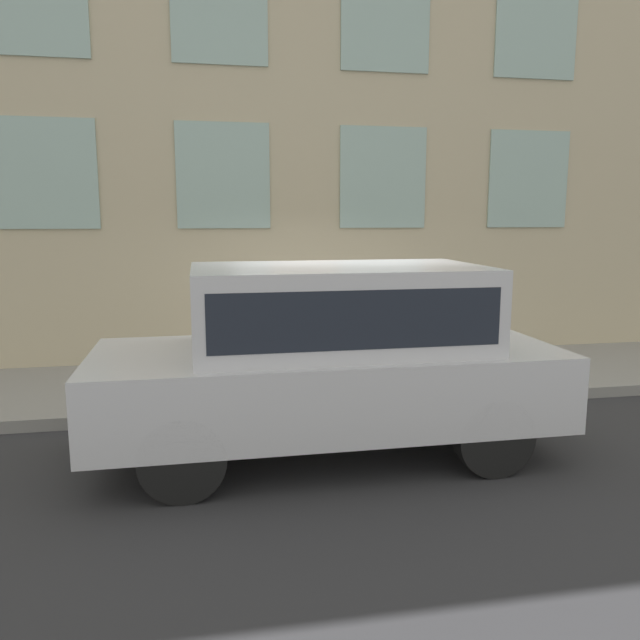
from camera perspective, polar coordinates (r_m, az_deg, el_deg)
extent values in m
plane|color=#2D2D30|center=(7.76, 1.98, -8.56)|extent=(80.00, 80.00, 0.00)
cube|color=gray|center=(8.97, 0.10, -5.57)|extent=(2.63, 60.00, 0.15)
cube|color=#C6B793|center=(10.23, -1.55, 18.32)|extent=(0.30, 40.00, 7.95)
cube|color=#9EBCB2|center=(11.23, 18.53, 12.09)|extent=(0.03, 1.41, 1.58)
cube|color=#9EBCB2|center=(10.24, 5.80, 12.82)|extent=(0.03, 1.41, 1.58)
cube|color=#9EBCB2|center=(9.83, -8.83, 12.91)|extent=(0.03, 1.41, 1.58)
cube|color=#9EBCB2|center=(10.05, -23.72, 12.16)|extent=(0.03, 1.41, 1.58)
cube|color=#9EBCB2|center=(11.61, 19.20, 23.97)|extent=(0.03, 1.41, 1.58)
cube|color=#9EBCB2|center=(10.66, 6.03, 25.79)|extent=(0.03, 1.41, 1.58)
cube|color=#9EBCB2|center=(10.26, -9.21, 26.38)|extent=(0.03, 1.41, 1.58)
cylinder|color=gold|center=(7.97, -2.68, -6.81)|extent=(0.32, 0.32, 0.04)
cylinder|color=gold|center=(7.90, -2.70, -4.97)|extent=(0.23, 0.23, 0.57)
sphere|color=#A4891E|center=(7.84, -2.71, -2.97)|extent=(0.25, 0.25, 0.25)
cylinder|color=black|center=(7.82, -2.72, -2.44)|extent=(0.08, 0.08, 0.10)
cylinder|color=gold|center=(7.91, -1.50, -4.44)|extent=(0.09, 0.10, 0.09)
cylinder|color=gold|center=(7.87, -3.91, -4.55)|extent=(0.09, 0.10, 0.09)
cylinder|color=navy|center=(8.53, 2.58, -3.50)|extent=(0.10, 0.10, 0.68)
cylinder|color=navy|center=(8.67, 2.37, -3.30)|extent=(0.10, 0.10, 0.68)
cube|color=#72288C|center=(8.49, 2.50, 0.52)|extent=(0.18, 0.13, 0.51)
cylinder|color=#72288C|center=(8.36, 2.71, 0.47)|extent=(0.08, 0.08, 0.48)
cylinder|color=#72288C|center=(8.61, 2.30, 0.74)|extent=(0.08, 0.08, 0.48)
sphere|color=tan|center=(8.44, 2.52, 2.99)|extent=(0.23, 0.23, 0.23)
cylinder|color=black|center=(5.53, -12.49, -12.25)|extent=(0.24, 0.75, 0.75)
cylinder|color=black|center=(7.06, -12.17, -7.44)|extent=(0.24, 0.75, 0.75)
cylinder|color=black|center=(6.13, 15.56, -10.20)|extent=(0.24, 0.75, 0.75)
cylinder|color=black|center=(7.53, 10.08, -6.29)|extent=(0.24, 0.75, 0.75)
cube|color=silver|center=(6.30, 0.65, -5.81)|extent=(1.85, 4.58, 0.73)
cube|color=silver|center=(6.16, 1.70, 1.19)|extent=(1.63, 2.84, 0.81)
cube|color=#1E232D|center=(6.16, 1.70, 1.19)|extent=(1.64, 2.61, 0.52)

